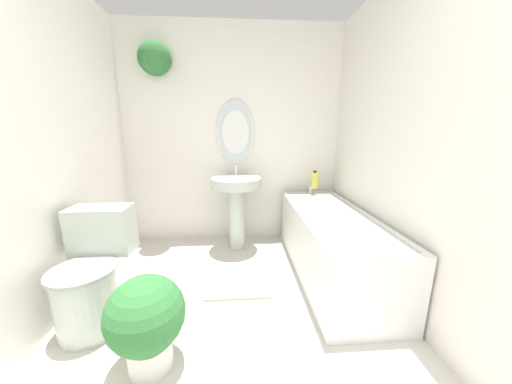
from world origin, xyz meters
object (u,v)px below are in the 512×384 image
(toilet, at_px, (93,275))
(shampoo_bottle, at_px, (315,180))
(potted_plant, at_px, (146,319))
(pedestal_sink, at_px, (236,197))
(bathtub, at_px, (331,242))

(toilet, height_order, shampoo_bottle, shampoo_bottle)
(toilet, relative_size, potted_plant, 1.40)
(toilet, bearing_deg, pedestal_sink, 47.93)
(toilet, distance_m, potted_plant, 0.63)
(toilet, xyz_separation_m, potted_plant, (0.48, -0.40, -0.04))
(toilet, xyz_separation_m, shampoo_bottle, (1.84, 1.16, 0.40))
(pedestal_sink, bearing_deg, toilet, -132.07)
(pedestal_sink, xyz_separation_m, potted_plant, (-0.48, -1.46, -0.28))
(pedestal_sink, xyz_separation_m, bathtub, (0.85, -0.57, -0.28))
(toilet, height_order, potted_plant, toilet)
(toilet, bearing_deg, shampoo_bottle, 32.28)
(toilet, relative_size, shampoo_bottle, 3.88)
(potted_plant, bearing_deg, bathtub, 33.69)
(pedestal_sink, height_order, shampoo_bottle, pedestal_sink)
(toilet, distance_m, pedestal_sink, 1.45)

